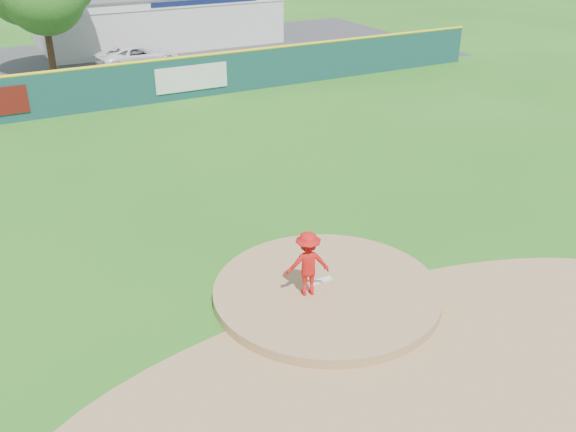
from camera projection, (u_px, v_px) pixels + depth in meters
ground at (327, 296)px, 15.58m from camera, size 120.00×120.00×0.00m
pitchers_mound at (327, 296)px, 15.58m from camera, size 5.50×5.50×0.50m
pitching_rubber at (321, 281)px, 15.70m from camera, size 0.60×0.15×0.04m
infield_dirt_arc at (402, 367)px, 13.20m from camera, size 15.40×15.40×0.01m
parking_lot at (85, 67)px, 36.96m from camera, size 44.00×16.00×0.02m
pitcher at (308, 263)px, 14.91m from camera, size 1.16×0.87×1.61m
van at (138, 56)px, 36.48m from camera, size 4.89×2.69×1.30m
pool_building_grp at (156, 17)px, 42.71m from camera, size 15.20×8.20×3.31m
fence_banners at (94, 90)px, 28.75m from camera, size 12.85×0.04×1.20m
outfield_fence at (124, 84)px, 29.35m from camera, size 40.00×0.14×2.07m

